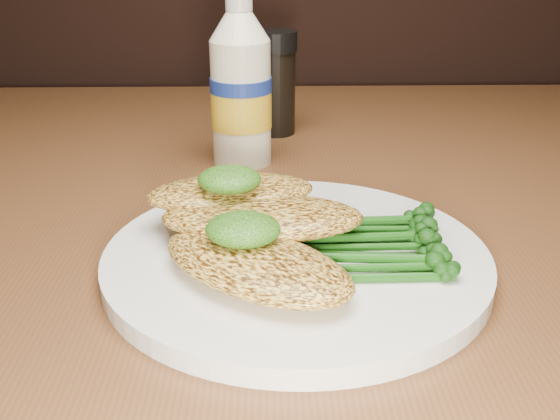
{
  "coord_description": "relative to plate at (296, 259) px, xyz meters",
  "views": [
    {
      "loc": [
        -0.03,
        0.43,
        0.99
      ],
      "look_at": [
        -0.02,
        0.88,
        0.79
      ],
      "focal_mm": 42.41,
      "sensor_mm": 36.0,
      "label": 1
    }
  ],
  "objects": [
    {
      "name": "broccolini_bundle",
      "position": [
        0.04,
        -0.0,
        0.02
      ],
      "size": [
        0.16,
        0.14,
        0.02
      ],
      "primitive_type": null,
      "rotation": [
        0.0,
        0.0,
        0.34
      ],
      "color": "#185111",
      "rests_on": "plate"
    },
    {
      "name": "chicken_front",
      "position": [
        -0.03,
        -0.04,
        0.02
      ],
      "size": [
        0.17,
        0.16,
        0.02
      ],
      "primitive_type": "ellipsoid",
      "rotation": [
        0.0,
        0.0,
        -0.69
      ],
      "color": "#F5C24E",
      "rests_on": "plate"
    },
    {
      "name": "chicken_back",
      "position": [
        -0.05,
        0.05,
        0.03
      ],
      "size": [
        0.14,
        0.09,
        0.02
      ],
      "primitive_type": "ellipsoid",
      "rotation": [
        0.0,
        0.0,
        0.18
      ],
      "color": "#F5C24E",
      "rests_on": "plate"
    },
    {
      "name": "plate",
      "position": [
        0.0,
        0.0,
        0.0
      ],
      "size": [
        0.28,
        0.28,
        0.01
      ],
      "primitive_type": "cylinder",
      "color": "white",
      "rests_on": "dining_table"
    },
    {
      "name": "pesto_front",
      "position": [
        -0.04,
        -0.03,
        0.04
      ],
      "size": [
        0.06,
        0.05,
        0.02
      ],
      "primitive_type": "ellipsoid",
      "rotation": [
        0.0,
        0.0,
        -0.11
      ],
      "color": "#083507",
      "rests_on": "chicken_front"
    },
    {
      "name": "pepper_grinder",
      "position": [
        -0.01,
        0.34,
        0.05
      ],
      "size": [
        0.06,
        0.06,
        0.12
      ],
      "primitive_type": null,
      "rotation": [
        0.0,
        0.0,
        0.14
      ],
      "color": "black",
      "rests_on": "dining_table"
    },
    {
      "name": "mayo_bottle",
      "position": [
        -0.05,
        0.24,
        0.08
      ],
      "size": [
        0.07,
        0.07,
        0.18
      ],
      "primitive_type": null,
      "rotation": [
        0.0,
        0.0,
        0.07
      ],
      "color": "white",
      "rests_on": "dining_table"
    },
    {
      "name": "pesto_back",
      "position": [
        -0.05,
        0.03,
        0.05
      ],
      "size": [
        0.05,
        0.05,
        0.02
      ],
      "primitive_type": "ellipsoid",
      "rotation": [
        0.0,
        0.0,
        0.03
      ],
      "color": "#083507",
      "rests_on": "chicken_back"
    },
    {
      "name": "chicken_mid",
      "position": [
        -0.02,
        0.01,
        0.03
      ],
      "size": [
        0.15,
        0.08,
        0.02
      ],
      "primitive_type": "ellipsoid",
      "rotation": [
        0.0,
        0.0,
        -0.03
      ],
      "color": "#F5C24E",
      "rests_on": "plate"
    }
  ]
}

